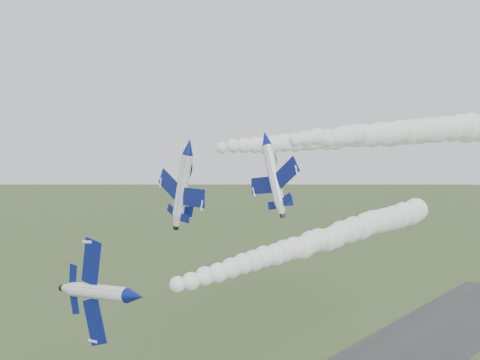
% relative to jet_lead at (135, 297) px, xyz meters
% --- Properties ---
extents(jet_lead, '(3.57, 13.86, 11.42)m').
position_rel_jet_lead_xyz_m(jet_lead, '(0.00, 0.00, 0.00)').
color(jet_lead, white).
extents(smoke_trail_jet_lead, '(7.47, 69.14, 4.76)m').
position_rel_jet_lead_xyz_m(smoke_trail_jet_lead, '(0.33, 38.32, 1.87)').
color(smoke_trail_jet_lead, white).
extents(jet_pair_left, '(11.60, 14.20, 4.37)m').
position_rel_jet_lead_xyz_m(jet_pair_left, '(-13.39, 20.99, 15.84)').
color(jet_pair_left, white).
extents(smoke_trail_jet_pair_left, '(16.69, 68.94, 5.81)m').
position_rel_jet_lead_xyz_m(smoke_trail_jet_pair_left, '(-7.70, 58.41, 18.26)').
color(smoke_trail_jet_pair_left, white).
extents(jet_pair_right, '(9.22, 11.38, 3.79)m').
position_rel_jet_lead_xyz_m(jet_pair_right, '(1.10, 20.38, 16.59)').
color(jet_pair_right, white).
extents(smoke_trail_jet_pair_right, '(20.39, 59.16, 5.34)m').
position_rel_jet_lead_xyz_m(smoke_trail_jet_pair_right, '(9.16, 51.67, 18.61)').
color(smoke_trail_jet_pair_right, white).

